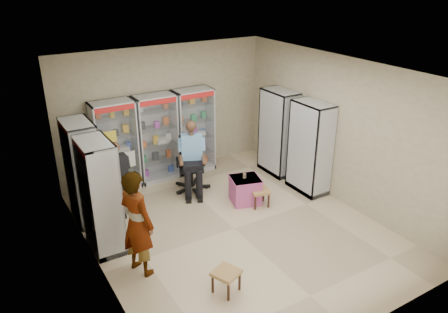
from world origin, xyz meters
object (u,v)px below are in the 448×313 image
cabinet_back_right (194,131)px  seated_shopkeeper (192,159)px  cabinet_back_mid (156,138)px  cabinet_back_left (115,146)px  wooden_chair (118,184)px  standing_man (137,223)px  cabinet_right_far (278,133)px  pink_trunk (245,190)px  office_chair (191,165)px  cabinet_left_near (100,196)px  woven_stool_a (259,197)px  cabinet_right_near (310,148)px  cabinet_left_far (83,172)px  woven_stool_b (226,281)px

cabinet_back_right → seated_shopkeeper: (-0.54, -0.94, -0.24)m
cabinet_back_mid → seated_shopkeeper: 1.05m
cabinet_back_left → wooden_chair: (-0.25, -0.73, -0.53)m
cabinet_back_mid → standing_man: 3.39m
cabinet_right_far → cabinet_back_left: bearing=72.2°
cabinet_right_far → standing_man: 4.57m
cabinet_back_right → pink_trunk: cabinet_back_right is taller
wooden_chair → office_chair: (1.61, -0.16, 0.13)m
cabinet_left_near → cabinet_back_left: bearing=155.4°
cabinet_right_far → pink_trunk: bearing=119.8°
pink_trunk → cabinet_right_far: bearing=29.8°
cabinet_back_right → wooden_chair: 2.33m
cabinet_left_near → woven_stool_a: size_ratio=5.52×
cabinet_back_mid → cabinet_right_near: bearing=-40.8°
cabinet_left_far → seated_shopkeeper: (2.29, -0.01, -0.24)m
office_chair → woven_stool_b: office_chair is taller
cabinet_right_far → cabinet_left_near: (-4.46, -0.90, 0.00)m
woven_stool_a → standing_man: 3.05m
cabinet_left_far → office_chair: (2.29, 0.04, -0.40)m
cabinet_right_far → cabinet_left_near: size_ratio=1.00×
pink_trunk → standing_man: 2.95m
wooden_chair → cabinet_back_left: bearing=71.1°
cabinet_right_far → seated_shopkeeper: cabinet_right_far is taller
woven_stool_b → cabinet_right_near: bearing=30.2°
woven_stool_a → standing_man: (-2.88, -0.73, 0.71)m
cabinet_back_right → cabinet_right_far: bearing=-34.7°
office_chair → woven_stool_a: size_ratio=3.30×
pink_trunk → cabinet_back_mid: bearing=119.3°
cabinet_back_mid → pink_trunk: cabinet_back_mid is taller
cabinet_right_far → office_chair: bearing=83.7°
standing_man → woven_stool_a: bearing=-96.8°
office_chair → woven_stool_b: size_ratio=3.27×
cabinet_back_right → woven_stool_b: cabinet_back_right is taller
woven_stool_a → cabinet_right_far: bearing=40.7°
cabinet_left_far → cabinet_left_near: 1.10m
office_chair → seated_shopkeeper: seated_shopkeeper is taller
cabinet_right_near → seated_shopkeeper: 2.54m
cabinet_left_near → standing_man: 1.00m
cabinet_left_near → woven_stool_a: bearing=86.0°
cabinet_back_right → woven_stool_a: 2.42m
woven_stool_a → cabinet_back_left: bearing=134.7°
woven_stool_a → seated_shopkeeper: bearing=123.6°
cabinet_back_mid → office_chair: cabinet_back_mid is taller
cabinet_right_far → woven_stool_a: 1.90m
cabinet_left_far → cabinet_left_near: (0.00, -1.10, 0.00)m
seated_shopkeeper → woven_stool_b: (-1.08, -3.19, -0.58)m
pink_trunk → cabinet_right_near: bearing=-9.9°
pink_trunk → wooden_chair: bearing=151.7°
cabinet_back_right → pink_trunk: size_ratio=3.52×
cabinet_right_near → woven_stool_a: cabinet_right_near is taller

